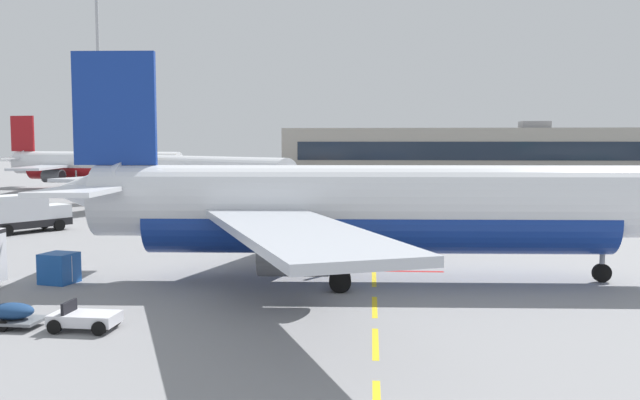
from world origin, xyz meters
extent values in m
cube|color=yellow|center=(18.00, 7.76, 0.00)|extent=(0.24, 4.00, 0.01)
cube|color=yellow|center=(18.00, 13.36, 0.00)|extent=(0.24, 4.00, 0.01)
cube|color=yellow|center=(18.00, 19.59, 0.00)|extent=(0.24, 4.00, 0.01)
cube|color=yellow|center=(18.00, 25.81, 0.00)|extent=(0.24, 4.00, 0.01)
cube|color=yellow|center=(18.00, 32.43, 0.00)|extent=(0.24, 4.00, 0.01)
cube|color=yellow|center=(18.00, 39.49, 0.00)|extent=(0.24, 4.00, 0.01)
cube|color=yellow|center=(18.00, 46.56, 0.00)|extent=(0.24, 4.00, 0.01)
cube|color=yellow|center=(18.00, 52.78, 0.00)|extent=(0.24, 4.00, 0.01)
cube|color=yellow|center=(18.00, 59.59, 0.00)|extent=(0.24, 4.00, 0.01)
cube|color=yellow|center=(18.00, 65.39, 0.00)|extent=(0.24, 4.00, 0.01)
cube|color=yellow|center=(18.00, 72.08, 0.00)|extent=(0.24, 4.00, 0.01)
cube|color=yellow|center=(18.00, 78.47, 0.00)|extent=(0.24, 4.00, 0.01)
cube|color=yellow|center=(18.00, 85.15, 0.00)|extent=(0.24, 4.00, 0.01)
cube|color=#B21414|center=(18.00, 22.00, 0.00)|extent=(8.00, 0.40, 0.01)
cylinder|color=white|center=(18.17, 19.18, 4.30)|extent=(30.24, 5.20, 3.80)
cylinder|color=navy|center=(18.17, 19.18, 3.26)|extent=(24.64, 4.63, 3.50)
cone|color=white|center=(2.44, 18.45, 4.78)|extent=(4.35, 3.42, 3.23)
cube|color=navy|center=(4.19, 18.53, 9.20)|extent=(4.41, 0.56, 6.00)
cube|color=white|center=(3.34, 21.70, 5.06)|extent=(3.49, 6.54, 0.24)
cube|color=white|center=(3.64, 15.30, 5.06)|extent=(3.49, 6.54, 0.24)
cube|color=#B7BCC6|center=(13.80, 27.49, 3.83)|extent=(9.46, 17.66, 0.36)
cube|color=#B7BCC6|center=(14.60, 10.51, 3.83)|extent=(10.81, 17.56, 0.36)
cylinder|color=#4C4F54|center=(13.79, 24.49, 2.38)|extent=(3.29, 2.25, 2.10)
cylinder|color=black|center=(15.39, 24.56, 2.38)|extent=(0.20, 1.79, 1.79)
cylinder|color=#4C4F54|center=(14.31, 13.50, 2.38)|extent=(3.29, 2.25, 2.10)
cylinder|color=black|center=(15.90, 13.57, 2.38)|extent=(0.20, 1.79, 1.79)
cylinder|color=gray|center=(30.06, 19.74, 1.83)|extent=(0.28, 0.28, 2.67)
cylinder|color=black|center=(30.06, 19.74, 0.50)|extent=(1.00, 0.33, 0.99)
cylinder|color=gray|center=(16.05, 21.69, 1.86)|extent=(0.28, 0.28, 2.61)
cylinder|color=black|center=(16.04, 22.04, 0.55)|extent=(1.12, 0.40, 1.10)
cylinder|color=black|center=(16.07, 21.34, 0.55)|extent=(1.12, 0.40, 1.10)
cylinder|color=gray|center=(16.29, 16.49, 1.86)|extent=(0.28, 0.28, 2.61)
cylinder|color=black|center=(16.28, 16.84, 0.55)|extent=(1.12, 0.40, 1.10)
cylinder|color=black|center=(16.31, 16.14, 0.55)|extent=(1.12, 0.40, 1.10)
cylinder|color=white|center=(-1.93, 59.61, 4.07)|extent=(24.78, 20.16, 3.59)
cylinder|color=orange|center=(-1.93, 59.61, 3.08)|extent=(20.40, 16.72, 3.31)
cone|color=white|center=(9.36, 50.95, 4.07)|extent=(4.77, 4.81, 3.52)
cone|color=white|center=(-13.75, 68.67, 4.52)|extent=(5.01, 4.84, 3.05)
cube|color=#192333|center=(8.57, 51.56, 4.69)|extent=(2.84, 3.06, 0.57)
cube|color=orange|center=(-12.44, 67.66, 8.70)|extent=(3.51, 2.80, 5.67)
cube|color=white|center=(-11.13, 70.46, 4.78)|extent=(6.08, 6.64, 0.23)
cube|color=white|center=(-14.81, 65.66, 4.78)|extent=(6.08, 6.64, 0.23)
cube|color=#B7BCC6|center=(-0.03, 68.27, 3.62)|extent=(15.93, 12.61, 0.34)
cube|color=#B7BCC6|center=(-9.81, 55.52, 3.62)|extent=(9.33, 16.69, 0.34)
cylinder|color=#4C4F54|center=(-1.87, 66.11, 2.25)|extent=(3.61, 3.42, 1.99)
cylinder|color=black|center=(-0.67, 65.19, 2.25)|extent=(1.12, 1.41, 1.69)
cylinder|color=#4C4F54|center=(-8.19, 57.85, 2.25)|extent=(3.61, 3.42, 1.99)
cylinder|color=black|center=(-6.99, 56.93, 2.25)|extent=(1.12, 1.41, 1.69)
cylinder|color=gray|center=(7.00, 52.76, 1.73)|extent=(0.26, 0.26, 2.52)
cylinder|color=black|center=(7.00, 52.76, 0.47)|extent=(0.90, 0.78, 0.94)
cylinder|color=gray|center=(-1.94, 62.71, 1.75)|extent=(0.26, 0.26, 2.47)
cylinder|color=black|center=(-1.74, 62.97, 0.52)|extent=(1.03, 0.90, 1.04)
cylinder|color=black|center=(-2.14, 62.45, 0.52)|extent=(1.03, 0.90, 1.04)
cylinder|color=gray|center=(-4.93, 58.81, 1.75)|extent=(0.26, 0.26, 2.47)
cylinder|color=black|center=(-4.73, 59.07, 0.52)|extent=(1.03, 0.90, 1.04)
cylinder|color=black|center=(-5.13, 58.54, 0.52)|extent=(1.03, 0.90, 1.04)
cylinder|color=white|center=(-25.87, 88.09, 4.14)|extent=(29.17, 8.96, 3.66)
cylinder|color=maroon|center=(-25.87, 88.09, 3.14)|extent=(23.82, 7.67, 3.37)
cone|color=white|center=(-11.63, 85.41, 4.14)|extent=(3.98, 4.15, 3.59)
cone|color=white|center=(-40.79, 90.90, 4.60)|extent=(4.55, 3.81, 3.11)
cube|color=#192333|center=(-12.62, 85.60, 4.78)|extent=(2.02, 2.98, 0.58)
cube|color=maroon|center=(-39.13, 90.59, 8.86)|extent=(4.23, 1.12, 5.78)
cube|color=white|center=(-39.22, 93.74, 4.87)|extent=(4.17, 6.63, 0.23)
cube|color=white|center=(-40.36, 87.68, 4.87)|extent=(4.17, 6.63, 0.23)
cube|color=#B7BCC6|center=(-28.12, 96.85, 3.68)|extent=(12.18, 16.50, 0.35)
cube|color=#B7BCC6|center=(-31.15, 80.75, 3.68)|extent=(7.03, 16.89, 0.35)
cylinder|color=#4C4F54|center=(-28.80, 94.04, 2.29)|extent=(3.40, 2.56, 2.02)
cylinder|color=black|center=(-27.29, 93.75, 2.29)|extent=(0.43, 1.71, 1.72)
cylinder|color=#4C4F54|center=(-30.76, 83.62, 2.29)|extent=(3.40, 2.56, 2.02)
cylinder|color=black|center=(-29.24, 83.34, 2.29)|extent=(0.43, 1.71, 1.72)
cylinder|color=gray|center=(-14.61, 85.98, 1.76)|extent=(0.27, 0.27, 2.57)
cylinder|color=black|center=(-14.61, 85.98, 0.48)|extent=(0.99, 0.44, 0.95)
cylinder|color=gray|center=(-27.30, 90.91, 1.79)|extent=(0.27, 0.27, 2.51)
cylinder|color=black|center=(-27.24, 91.24, 0.53)|extent=(1.10, 0.53, 1.06)
cylinder|color=black|center=(-27.37, 90.58, 0.53)|extent=(1.10, 0.53, 1.06)
cylinder|color=gray|center=(-28.23, 85.99, 1.79)|extent=(0.27, 0.27, 2.51)
cylinder|color=black|center=(-28.17, 86.32, 0.53)|extent=(1.10, 0.53, 1.06)
cylinder|color=black|center=(-28.29, 85.66, 0.53)|extent=(1.10, 0.53, 1.06)
cube|color=black|center=(-10.56, 36.76, 0.74)|extent=(5.92, 7.14, 0.60)
cube|color=silver|center=(-9.26, 38.67, 1.59)|extent=(3.24, 3.26, 1.10)
cube|color=#192333|center=(-8.62, 39.62, 1.69)|extent=(1.62, 1.13, 0.64)
cube|color=silver|center=(-11.11, 35.95, 2.09)|extent=(4.66, 5.29, 2.10)
cylinder|color=black|center=(-10.30, 39.29, 0.48)|extent=(0.77, 0.95, 0.96)
cylinder|color=black|center=(-8.31, 37.94, 0.48)|extent=(0.77, 0.95, 0.96)
cylinder|color=black|center=(-10.82, 34.23, 0.48)|extent=(0.77, 0.95, 0.96)
cube|color=silver|center=(6.55, 8.73, 0.46)|extent=(2.67, 1.53, 0.44)
cube|color=black|center=(5.90, 8.76, 0.86)|extent=(0.18, 1.12, 0.56)
cylinder|color=black|center=(7.49, 9.38, 0.28)|extent=(0.57, 0.21, 0.56)
cylinder|color=black|center=(7.42, 7.98, 0.28)|extent=(0.57, 0.21, 0.56)
cylinder|color=black|center=(5.67, 9.48, 0.28)|extent=(0.57, 0.21, 0.56)
cylinder|color=black|center=(5.60, 8.08, 0.28)|extent=(0.57, 0.21, 0.56)
cube|color=slate|center=(3.45, 8.89, 0.28)|extent=(2.48, 1.62, 0.12)
ellipsoid|color=navy|center=(3.45, 8.89, 0.66)|extent=(1.88, 1.29, 0.64)
cylinder|color=black|center=(3.49, 9.57, 0.22)|extent=(0.45, 0.16, 0.44)
cylinder|color=black|center=(3.41, 8.22, 0.22)|extent=(0.45, 0.16, 0.44)
cube|color=#194C9E|center=(1.43, 17.33, 0.80)|extent=(1.91, 1.88, 1.60)
cube|color=silver|center=(1.43, 17.33, 0.80)|extent=(1.59, 0.41, 1.36)
cylinder|color=slate|center=(-11.84, 55.76, 0.30)|extent=(0.70, 0.70, 0.60)
cylinder|color=#9EA0A5|center=(-11.84, 55.76, 14.78)|extent=(0.36, 0.36, 29.57)
cube|color=#9E998E|center=(40.59, 133.22, 5.18)|extent=(82.25, 23.24, 10.35)
cube|color=#192333|center=(40.59, 121.54, 5.69)|extent=(75.67, 0.12, 3.73)
cube|color=gray|center=(52.93, 133.22, 11.15)|extent=(6.00, 5.00, 1.60)
camera|label=1|loc=(17.80, -16.81, 7.40)|focal=38.09mm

